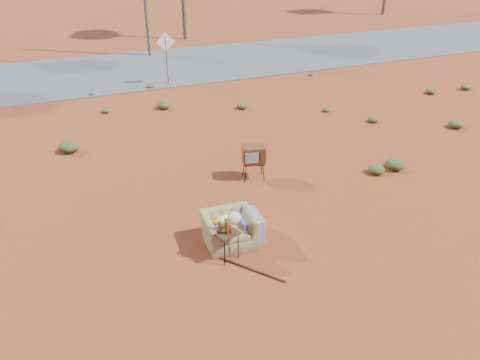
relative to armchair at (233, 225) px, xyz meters
name	(u,v)px	position (x,y,z in m)	size (l,w,h in m)	color
ground	(251,249)	(0.23, -0.39, -0.43)	(140.00, 140.00, 0.00)	maroon
highway	(120,71)	(0.23, 14.61, -0.41)	(140.00, 7.00, 0.04)	#565659
armchair	(233,225)	(0.00, 0.00, 0.00)	(1.29, 0.80, 0.92)	olive
tv_unit	(254,155)	(1.56, 2.45, 0.26)	(0.68, 0.60, 0.93)	black
side_table	(223,231)	(-0.38, -0.43, 0.22)	(0.55, 0.55, 0.89)	#331E12
rusty_bar	(247,268)	(-0.09, -0.93, -0.41)	(0.04, 0.04, 1.66)	#502315
road_sign	(166,49)	(1.73, 11.61, 1.07)	(0.78, 0.06, 2.19)	brown
scrub_patch	(159,163)	(-0.59, 4.02, -0.29)	(17.49, 8.07, 0.33)	#414A20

